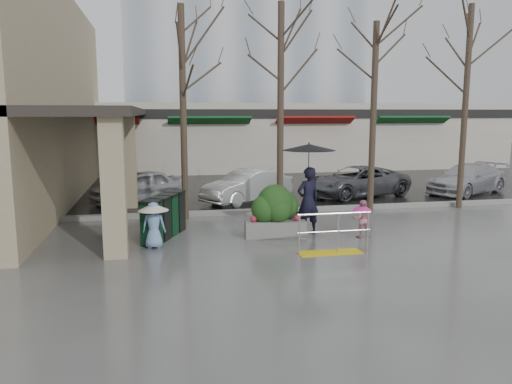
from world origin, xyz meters
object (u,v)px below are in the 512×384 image
object	(u,v)px
tree_mideast	(375,71)
child_pink	(362,217)
car_a	(138,187)
car_c	(356,181)
handrail	(332,238)
news_boxes	(164,216)
car_b	(247,186)
woman	(308,180)
car_d	(467,179)
tree_east	(468,57)
planter	(275,211)
tree_midwest	(281,58)
tree_west	(182,60)
child_blue	(154,220)

from	to	relation	value
tree_mideast	child_pink	size ratio (longest dim) A/B	6.11
car_a	car_c	bearing A→B (deg)	58.67
handrail	news_boxes	distance (m)	4.74
car_b	car_a	bearing A→B (deg)	-131.96
woman	tree_mideast	bearing A→B (deg)	-153.84
handrail	car_d	xyz separation A→B (m)	(8.94, 7.78, 0.25)
tree_east	car_a	bearing A→B (deg)	163.85
planter	car_a	xyz separation A→B (m)	(-4.01, 6.18, -0.07)
tree_east	tree_midwest	bearing A→B (deg)	180.00
tree_west	car_b	size ratio (longest dim) A/B	1.78
news_boxes	woman	bearing A→B (deg)	18.51
news_boxes	car_a	size ratio (longest dim) A/B	0.58
car_b	car_c	size ratio (longest dim) A/B	0.84
child_pink	car_c	bearing A→B (deg)	-102.63
tree_mideast	tree_east	distance (m)	3.54
tree_midwest	tree_east	distance (m)	6.80
car_c	tree_west	bearing A→B (deg)	-83.41
tree_midwest	car_b	distance (m)	5.36
child_blue	car_d	world-z (taller)	car_d
tree_mideast	news_boxes	distance (m)	8.72
handrail	tree_west	size ratio (longest dim) A/B	0.28
handrail	tree_midwest	bearing A→B (deg)	91.91
child_blue	news_boxes	size ratio (longest dim) A/B	0.56
tree_east	planter	bearing A→B (deg)	-159.78
tree_west	tree_midwest	size ratio (longest dim) A/B	0.97
news_boxes	tree_east	bearing A→B (deg)	36.74
woman	child_blue	size ratio (longest dim) A/B	2.18
news_boxes	planter	bearing A→B (deg)	16.51
tree_west	planter	bearing A→B (deg)	-49.92
tree_mideast	tree_east	xyz separation A→B (m)	(3.50, -0.00, 0.52)
news_boxes	car_d	world-z (taller)	car_d
planter	car_b	world-z (taller)	planter
woman	car_b	world-z (taller)	woman
tree_midwest	child_pink	bearing A→B (deg)	-66.64
car_d	handrail	bearing A→B (deg)	-75.48
planter	car_b	xyz separation A→B (m)	(0.19, 5.47, -0.07)
woman	tree_east	bearing A→B (deg)	-172.54
tree_mideast	car_a	distance (m)	9.78
tree_midwest	woman	bearing A→B (deg)	-87.24
child_blue	car_d	bearing A→B (deg)	-146.56
tree_west	car_a	distance (m)	5.82
child_pink	planter	distance (m)	2.43
car_c	car_b	bearing A→B (deg)	-101.34
car_b	car_d	bearing A→B (deg)	59.51
tree_midwest	tree_east	xyz separation A→B (m)	(6.80, -0.00, 0.15)
tree_west	tree_east	bearing A→B (deg)	0.00
tree_west	tree_east	distance (m)	10.00
handrail	child_pink	world-z (taller)	child_pink
tree_east	child_blue	bearing A→B (deg)	-162.53
child_pink	handrail	bearing A→B (deg)	53.37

